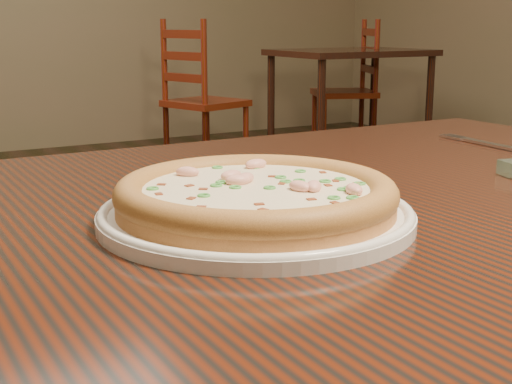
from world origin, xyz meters
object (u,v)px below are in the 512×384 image
plate (256,214)px  bg_table_right (351,64)px  pizza (256,195)px  hero_table (327,283)px  chair_d (352,92)px  chair_c (199,102)px

plate → bg_table_right: (2.68, 3.36, -0.10)m
pizza → hero_table: bearing=22.6°
bg_table_right → chair_d: bearing=50.3°
plate → chair_c: size_ratio=0.31×
hero_table → plate: 0.17m
bg_table_right → chair_d: chair_d is taller
hero_table → pizza: bearing=-157.4°
chair_c → chair_d: (1.25, 0.08, 0.00)m
bg_table_right → chair_d: 0.36m
plate → pizza: 0.02m
chair_c → chair_d: bearing=3.6°
bg_table_right → chair_c: 1.10m
chair_d → plate: bearing=-128.7°
chair_c → hero_table: bearing=-113.3°
hero_table → plate: size_ratio=4.05×
hero_table → bg_table_right: size_ratio=1.20×
hero_table → pizza: pizza is taller
bg_table_right → chair_c: size_ratio=1.05×
hero_table → chair_c: bearing=66.7°
bg_table_right → chair_c: chair_c is taller
pizza → bg_table_right: 4.30m
pizza → bg_table_right: (2.68, 3.36, -0.12)m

